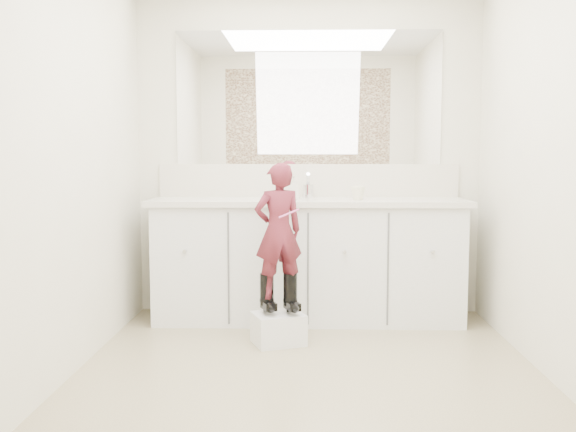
{
  "coord_description": "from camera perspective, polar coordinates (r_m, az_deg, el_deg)",
  "views": [
    {
      "loc": [
        -0.01,
        -3.42,
        1.2
      ],
      "look_at": [
        -0.13,
        0.56,
        0.83
      ],
      "focal_mm": 40.0,
      "sensor_mm": 36.0,
      "label": 1
    }
  ],
  "objects": [
    {
      "name": "floor",
      "position": [
        3.62,
        1.8,
        -14.02
      ],
      "size": [
        3.0,
        3.0,
        0.0
      ],
      "primitive_type": "plane",
      "color": "#807053",
      "rests_on": "ground"
    },
    {
      "name": "mirror",
      "position": [
        4.93,
        1.81,
        10.46
      ],
      "size": [
        2.0,
        0.02,
        1.0
      ],
      "primitive_type": "cube",
      "color": "white",
      "rests_on": "wall_back"
    },
    {
      "name": "boot_left",
      "position": [
        4.14,
        -1.9,
        -6.87
      ],
      "size": [
        0.15,
        0.19,
        0.26
      ],
      "primitive_type": null,
      "rotation": [
        0.0,
        0.0,
        0.36
      ],
      "color": "black",
      "rests_on": "step_stool"
    },
    {
      "name": "wall_front",
      "position": [
        1.92,
        2.02,
        5.25
      ],
      "size": [
        2.6,
        0.0,
        2.6
      ],
      "primitive_type": "plane",
      "rotation": [
        -1.57,
        0.0,
        0.0
      ],
      "color": "beige",
      "rests_on": "floor"
    },
    {
      "name": "wall_left",
      "position": [
        3.65,
        -19.07,
        5.03
      ],
      "size": [
        0.0,
        3.0,
        3.0
      ],
      "primitive_type": "plane",
      "rotation": [
        1.57,
        0.0,
        1.57
      ],
      "color": "beige",
      "rests_on": "floor"
    },
    {
      "name": "soap_bottle",
      "position": [
        4.63,
        0.51,
        2.55
      ],
      "size": [
        0.08,
        0.08,
        0.17
      ],
      "primitive_type": "imported",
      "rotation": [
        0.0,
        0.0,
        -0.01
      ],
      "color": "beige",
      "rests_on": "countertop"
    },
    {
      "name": "backsplash",
      "position": [
        4.91,
        1.79,
        3.18
      ],
      "size": [
        2.28,
        0.03,
        0.25
      ],
      "primitive_type": "cube",
      "color": "beige",
      "rests_on": "countertop"
    },
    {
      "name": "cup",
      "position": [
        4.61,
        6.24,
        2.05
      ],
      "size": [
        0.14,
        0.14,
        0.1
      ],
      "primitive_type": "imported",
      "rotation": [
        0.0,
        0.0,
        0.42
      ],
      "color": "beige",
      "rests_on": "countertop"
    },
    {
      "name": "faucet",
      "position": [
        4.8,
        1.79,
        2.23
      ],
      "size": [
        0.08,
        0.08,
        0.1
      ],
      "primitive_type": "cylinder",
      "color": "silver",
      "rests_on": "countertop"
    },
    {
      "name": "toddler",
      "position": [
        4.07,
        -0.86,
        -1.33
      ],
      "size": [
        0.37,
        0.3,
        0.86
      ],
      "primitive_type": "imported",
      "rotation": [
        0.0,
        0.0,
        3.51
      ],
      "color": "#972E3B",
      "rests_on": "step_stool"
    },
    {
      "name": "wall_right",
      "position": [
        3.66,
        22.74,
        4.9
      ],
      "size": [
        0.0,
        3.0,
        3.0
      ],
      "primitive_type": "plane",
      "rotation": [
        1.57,
        0.0,
        -1.57
      ],
      "color": "beige",
      "rests_on": "floor"
    },
    {
      "name": "vanity_cabinet",
      "position": [
        4.71,
        1.78,
        -4.14
      ],
      "size": [
        2.2,
        0.55,
        0.85
      ],
      "primitive_type": "cube",
      "color": "silver",
      "rests_on": "floor"
    },
    {
      "name": "toothbrush",
      "position": [
        3.98,
        0.09,
        0.23
      ],
      "size": [
        0.13,
        0.06,
        0.06
      ],
      "primitive_type": "cylinder",
      "rotation": [
        0.0,
        1.22,
        0.36
      ],
      "color": "#DF569B",
      "rests_on": "toddler"
    },
    {
      "name": "step_stool",
      "position": [
        4.17,
        -0.86,
        -9.98
      ],
      "size": [
        0.38,
        0.35,
        0.2
      ],
      "primitive_type": "cube",
      "rotation": [
        0.0,
        0.0,
        0.36
      ],
      "color": "silver",
      "rests_on": "floor"
    },
    {
      "name": "boot_right",
      "position": [
        4.14,
        0.19,
        -6.88
      ],
      "size": [
        0.15,
        0.19,
        0.26
      ],
      "primitive_type": null,
      "rotation": [
        0.0,
        0.0,
        0.36
      ],
      "color": "black",
      "rests_on": "step_stool"
    },
    {
      "name": "countertop",
      "position": [
        4.64,
        1.8,
        1.25
      ],
      "size": [
        2.28,
        0.58,
        0.04
      ],
      "primitive_type": "cube",
      "color": "beige",
      "rests_on": "vanity_cabinet"
    },
    {
      "name": "wall_back",
      "position": [
        4.92,
        1.8,
        5.34
      ],
      "size": [
        2.6,
        0.0,
        2.6
      ],
      "primitive_type": "plane",
      "rotation": [
        1.57,
        0.0,
        0.0
      ],
      "color": "beige",
      "rests_on": "floor"
    },
    {
      "name": "dot_panel",
      "position": [
        1.98,
        2.06,
        18.39
      ],
      "size": [
        2.0,
        0.01,
        1.2
      ],
      "primitive_type": "cube",
      "color": "#472819",
      "rests_on": "wall_front"
    }
  ]
}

